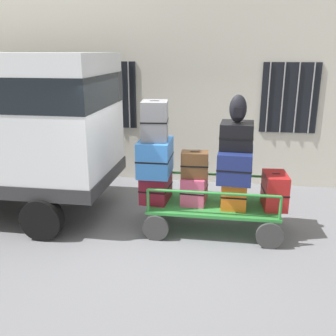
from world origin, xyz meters
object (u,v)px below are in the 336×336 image
at_px(suitcase_midleft_bottom, 194,189).
at_px(backpack, 238,109).
at_px(suitcase_left_middle, 155,157).
at_px(luggage_cart, 213,209).
at_px(suitcase_midright_bottom, 275,190).
at_px(suitcase_left_bottom, 156,187).
at_px(suitcase_center_bottom, 234,192).
at_px(suitcase_center_top, 237,135).
at_px(suitcase_left_top, 155,121).
at_px(suitcase_midleft_middle, 195,164).
at_px(suitcase_center_middle, 235,164).

xyz_separation_m(suitcase_midleft_bottom, backpack, (0.66, -0.06, 1.39)).
bearing_deg(suitcase_left_middle, suitcase_midleft_bottom, 5.42).
xyz_separation_m(suitcase_left_middle, suitcase_midleft_bottom, (0.67, 0.06, -0.55)).
distance_m(luggage_cart, suitcase_midright_bottom, 1.07).
relative_size(suitcase_left_bottom, backpack, 1.51).
xyz_separation_m(suitcase_center_bottom, suitcase_center_top, (0.00, 0.06, 0.96)).
height_order(suitcase_left_top, suitcase_midleft_middle, suitcase_left_top).
bearing_deg(suitcase_center_top, suitcase_center_bottom, -90.00).
bearing_deg(suitcase_midleft_bottom, suitcase_midleft_middle, -90.00).
distance_m(suitcase_left_middle, suitcase_left_top, 0.62).
xyz_separation_m(suitcase_center_bottom, suitcase_center_middle, (0.00, -0.01, 0.49)).
bearing_deg(suitcase_midright_bottom, suitcase_midleft_bottom, 179.62).
height_order(luggage_cart, suitcase_left_top, suitcase_left_top).
bearing_deg(suitcase_midleft_bottom, suitcase_center_top, -0.15).
distance_m(suitcase_left_middle, suitcase_midleft_bottom, 0.87).
bearing_deg(suitcase_center_top, suitcase_midleft_middle, -174.45).
distance_m(luggage_cart, suitcase_left_bottom, 1.05).
distance_m(suitcase_midleft_bottom, suitcase_midleft_middle, 0.46).
xyz_separation_m(suitcase_left_top, suitcase_center_middle, (1.33, -0.00, -0.68)).
height_order(suitcase_left_top, suitcase_midright_bottom, suitcase_left_top).
bearing_deg(suitcase_left_bottom, suitcase_midleft_bottom, 1.62).
bearing_deg(suitcase_left_bottom, backpack, -1.87).
distance_m(suitcase_left_top, backpack, 1.34).
distance_m(suitcase_left_middle, suitcase_center_top, 1.39).
bearing_deg(suitcase_left_top, suitcase_midleft_bottom, 6.24).
xyz_separation_m(luggage_cart, suitcase_center_top, (0.33, 0.04, 1.29)).
distance_m(suitcase_midleft_middle, suitcase_center_top, 0.83).
height_order(suitcase_left_bottom, suitcase_left_top, suitcase_left_top).
bearing_deg(suitcase_midleft_middle, suitcase_midleft_bottom, 90.00).
relative_size(luggage_cart, suitcase_left_bottom, 3.38).
bearing_deg(suitcase_midleft_bottom, suitcase_left_bottom, -178.38).
bearing_deg(suitcase_left_middle, suitcase_center_bottom, -0.08).
bearing_deg(backpack, suitcase_center_top, 85.86).
relative_size(suitcase_midleft_bottom, backpack, 1.38).
relative_size(suitcase_left_top, suitcase_midright_bottom, 1.02).
xyz_separation_m(suitcase_left_top, suitcase_midleft_middle, (0.67, 0.01, -0.71)).
distance_m(suitcase_left_middle, suitcase_center_middle, 1.33).
bearing_deg(suitcase_left_bottom, suitcase_center_top, 0.73).
height_order(suitcase_midleft_middle, suitcase_center_middle, suitcase_center_middle).
height_order(luggage_cart, suitcase_midright_bottom, suitcase_midright_bottom).
relative_size(suitcase_left_middle, suitcase_center_middle, 0.85).
bearing_deg(luggage_cart, suitcase_midleft_middle, -175.25).
bearing_deg(suitcase_midleft_bottom, suitcase_left_middle, -174.58).
bearing_deg(suitcase_midleft_middle, suitcase_left_top, -179.46).
xyz_separation_m(suitcase_left_middle, suitcase_center_middle, (1.33, -0.01, -0.06)).
distance_m(luggage_cart, suitcase_left_top, 1.80).
xyz_separation_m(luggage_cart, suitcase_midleft_middle, (-0.33, -0.03, 0.79)).
bearing_deg(suitcase_midleft_middle, suitcase_left_bottom, 175.90).
bearing_deg(suitcase_midright_bottom, suitcase_center_middle, -174.37).
bearing_deg(backpack, suitcase_midleft_middle, -179.62).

